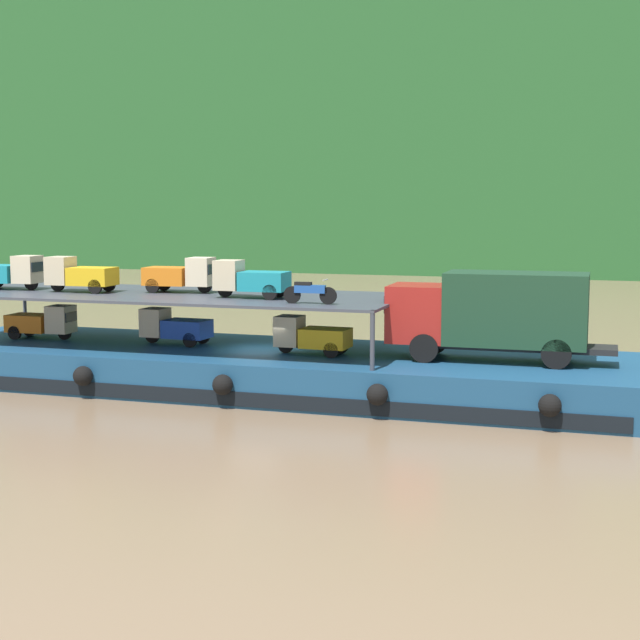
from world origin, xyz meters
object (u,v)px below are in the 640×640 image
(mini_truck_upper_mid, at_px, (80,274))
(mini_truck_upper_bow, at_px, (250,279))
(mini_truck_lower_stern, at_px, (43,322))
(mini_truck_lower_aft, at_px, (174,327))
(mini_truck_upper_stern, at_px, (9,272))
(mini_truck_upper_fore, at_px, (181,275))
(covered_lorry, at_px, (493,313))
(mini_truck_lower_mid, at_px, (311,336))
(motorcycle_upper_port, at_px, (309,291))
(cargo_barge, at_px, (263,369))

(mini_truck_upper_mid, xyz_separation_m, mini_truck_upper_bow, (7.25, -0.14, 0.00))
(mini_truck_lower_stern, bearing_deg, mini_truck_upper_mid, -10.81)
(mini_truck_upper_bow, bearing_deg, mini_truck_lower_aft, 167.15)
(mini_truck_upper_stern, distance_m, mini_truck_upper_fore, 7.26)
(covered_lorry, relative_size, mini_truck_upper_fore, 2.83)
(covered_lorry, bearing_deg, mini_truck_lower_mid, -174.87)
(covered_lorry, relative_size, mini_truck_lower_mid, 2.85)
(mini_truck_lower_mid, xyz_separation_m, mini_truck_upper_stern, (-12.94, 0.23, 2.00))
(mini_truck_upper_fore, xyz_separation_m, mini_truck_upper_bow, (3.39, -1.19, 0.00))
(mini_truck_lower_aft, height_order, motorcycle_upper_port, motorcycle_upper_port)
(cargo_barge, distance_m, covered_lorry, 8.89)
(mini_truck_upper_mid, bearing_deg, mini_truck_lower_aft, 10.17)
(mini_truck_upper_mid, height_order, mini_truck_upper_fore, same)
(cargo_barge, distance_m, mini_truck_lower_stern, 9.66)
(covered_lorry, height_order, motorcycle_upper_port, covered_lorry)
(mini_truck_lower_mid, distance_m, mini_truck_upper_fore, 6.18)
(motorcycle_upper_port, bearing_deg, mini_truck_upper_fore, 157.83)
(mini_truck_lower_aft, distance_m, mini_truck_upper_bow, 4.13)
(mini_truck_lower_stern, height_order, mini_truck_upper_stern, mini_truck_upper_stern)
(mini_truck_lower_mid, relative_size, mini_truck_upper_mid, 1.00)
(mini_truck_lower_mid, relative_size, mini_truck_upper_stern, 1.00)
(mini_truck_lower_stern, xyz_separation_m, mini_truck_upper_bow, (9.29, -0.52, 2.00))
(mini_truck_upper_stern, relative_size, mini_truck_upper_fore, 0.99)
(mini_truck_lower_stern, height_order, mini_truck_lower_aft, same)
(mini_truck_upper_mid, xyz_separation_m, motorcycle_upper_port, (10.00, -1.44, -0.26))
(mini_truck_lower_mid, distance_m, motorcycle_upper_port, 2.25)
(mini_truck_lower_stern, bearing_deg, mini_truck_upper_bow, -3.23)
(cargo_barge, bearing_deg, mini_truck_upper_bow, -114.24)
(mini_truck_upper_bow, xyz_separation_m, motorcycle_upper_port, (2.75, -1.31, -0.26))
(motorcycle_upper_port, bearing_deg, mini_truck_lower_aft, 161.37)
(mini_truck_lower_stern, distance_m, mini_truck_lower_mid, 11.64)
(mini_truck_lower_aft, bearing_deg, cargo_barge, -3.24)
(cargo_barge, relative_size, mini_truck_upper_stern, 9.77)
(covered_lorry, height_order, mini_truck_upper_stern, mini_truck_upper_stern)
(mini_truck_lower_mid, bearing_deg, mini_truck_upper_fore, 168.75)
(mini_truck_lower_mid, xyz_separation_m, motorcycle_upper_port, (0.40, -1.36, 1.74))
(covered_lorry, bearing_deg, mini_truck_upper_mid, -178.24)
(mini_truck_upper_mid, bearing_deg, cargo_barge, 3.46)
(mini_truck_lower_aft, bearing_deg, mini_truck_upper_stern, -175.73)
(mini_truck_upper_mid, bearing_deg, mini_truck_upper_bow, -1.07)
(cargo_barge, xyz_separation_m, motorcycle_upper_port, (2.48, -1.90, 3.18))
(covered_lorry, bearing_deg, mini_truck_upper_bow, -175.91)
(cargo_barge, relative_size, covered_lorry, 3.43)
(mini_truck_upper_stern, bearing_deg, mini_truck_upper_bow, -1.50)
(cargo_barge, relative_size, mini_truck_upper_bow, 9.81)
(mini_truck_lower_stern, height_order, mini_truck_upper_fore, mini_truck_upper_fore)
(mini_truck_upper_stern, bearing_deg, mini_truck_lower_stern, 10.74)
(mini_truck_upper_mid, relative_size, motorcycle_upper_port, 1.46)
(mini_truck_upper_mid, bearing_deg, mini_truck_lower_mid, -0.51)
(cargo_barge, xyz_separation_m, mini_truck_upper_stern, (-10.86, -0.31, 3.44))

